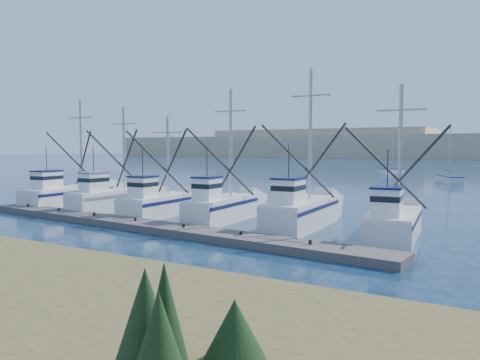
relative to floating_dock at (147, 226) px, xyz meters
The scene contains 5 objects.
ground 10.73m from the floating_dock, 34.24° to the right, with size 500.00×500.00×0.00m, color #0C1D37.
floating_dock is the anchor object (origin of this frame).
trawler_fleet 4.89m from the floating_dock, 96.11° to the left, with size 30.16×8.54×9.88m.
sailboat_near 50.26m from the floating_dock, 76.73° to the left, with size 4.28×6.72×8.10m.
sailboat_far 67.30m from the floating_dock, 90.13° to the left, with size 3.70×5.88×8.10m.
Camera 1 is at (10.19, -15.38, 5.02)m, focal length 35.00 mm.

